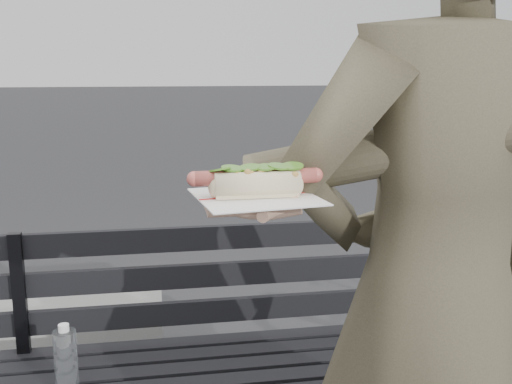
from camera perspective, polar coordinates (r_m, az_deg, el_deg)
The scene contains 4 objects.
park_bench at distance 1.99m, azimuth -2.55°, elevation -13.97°, with size 1.50×0.44×0.88m.
concrete_block at distance 2.86m, azimuth -21.30°, elevation -13.52°, with size 1.20×0.40×0.40m, color slate.
person at distance 1.27m, azimuth 16.49°, elevation -10.53°, with size 0.67×0.44×1.84m, color #413A2B.
held_hotdog at distance 1.08m, azimuth 9.13°, elevation 2.77°, with size 0.62×0.31×0.20m.
Camera 1 is at (-0.25, -0.87, 1.39)m, focal length 42.00 mm.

